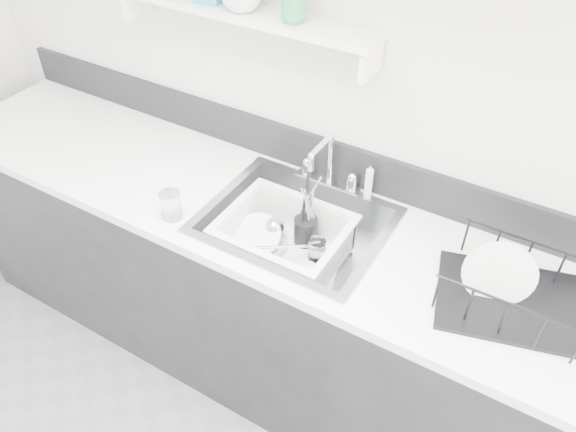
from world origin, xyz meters
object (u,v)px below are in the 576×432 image
Objects in this scene: wash_tub at (284,241)px; dish_rack at (516,286)px; counter_run at (294,306)px; sink at (295,239)px.

wash_tub is 1.02× the size of dish_rack.
counter_run is 0.37m from sink.
counter_run is at bearing 49.52° from wash_tub.
sink is 1.45× the size of wash_tub.
dish_rack is at bearing 2.83° from wash_tub.
wash_tub is (-0.03, -0.03, 0.01)m from sink.
wash_tub is (-0.03, -0.03, 0.38)m from counter_run.
sink reaches higher than counter_run.
dish_rack reaches higher than sink.
wash_tub reaches higher than counter_run.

